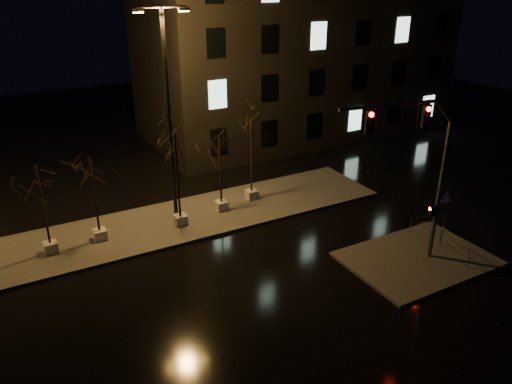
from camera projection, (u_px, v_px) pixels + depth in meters
ground at (250, 266)px, 24.12m from camera, size 90.00×90.00×0.00m
median at (201, 216)px, 28.89m from camera, size 22.00×5.00×0.15m
sidewalk_corner at (417, 259)px, 24.59m from camera, size 7.00×5.00×0.15m
building at (295, 43)px, 41.60m from camera, size 25.00×12.00×15.00m
tree_0 at (39, 186)px, 23.55m from camera, size 1.80×1.80×4.76m
tree_1 at (92, 177)px, 24.80m from camera, size 1.80×1.80×4.66m
tree_2 at (176, 155)px, 26.12m from camera, size 1.80×1.80×5.36m
tree_3 at (220, 154)px, 28.03m from camera, size 1.80×1.80×4.56m
tree_4 at (251, 137)px, 29.26m from camera, size 1.80×1.80×5.21m
traffic_signal_mast at (421, 160)px, 22.21m from camera, size 6.40×1.33×7.93m
streetlight_main at (168, 103)px, 26.32m from camera, size 2.84×0.72×11.35m
guard_rail_a at (428, 221)px, 26.88m from camera, size 1.90×0.70×0.87m
guard_rail_b at (455, 244)px, 24.46m from camera, size 0.55×2.13×1.04m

